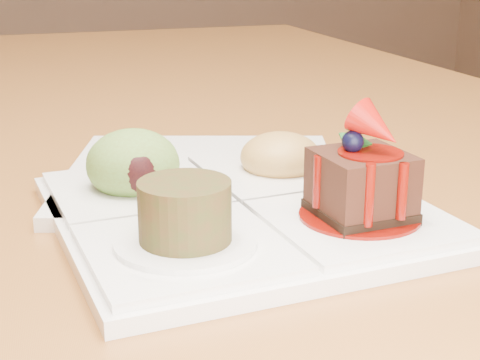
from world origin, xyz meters
name	(u,v)px	position (x,y,z in m)	size (l,w,h in m)	color
dining_table	(192,158)	(0.00, 0.00, 0.68)	(1.00, 1.80, 0.75)	#8F5E25
sampler_plate	(235,195)	(-0.07, -0.40, 0.77)	(0.30, 0.30, 0.11)	white
second_plate	(203,176)	(-0.07, -0.30, 0.76)	(0.25, 0.25, 0.01)	white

